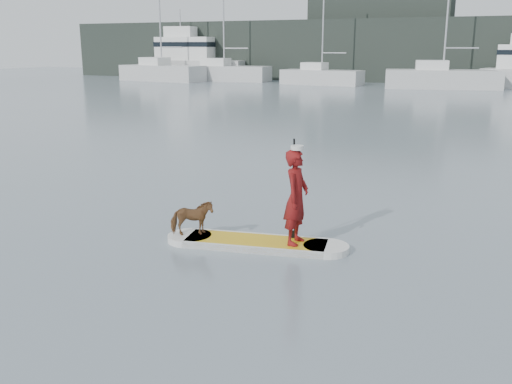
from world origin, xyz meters
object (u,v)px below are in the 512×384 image
at_px(paddleboard, 256,243).
at_px(sailboat_c, 321,76).
at_px(dog, 192,218).
at_px(sailboat_a, 161,72).
at_px(paddler, 296,197).
at_px(sailboat_b, 224,71).
at_px(motor_yacht_b, 191,60).
at_px(sailboat_d, 442,77).

distance_m(paddleboard, sailboat_c, 43.87).
xyz_separation_m(dog, sailboat_a, (-27.79, 41.12, 0.48)).
height_order(paddleboard, paddler, paddler).
relative_size(sailboat_a, sailboat_b, 0.96).
distance_m(paddleboard, sailboat_a, 50.11).
relative_size(sailboat_b, motor_yacht_b, 1.22).
xyz_separation_m(paddler, sailboat_d, (-2.52, 41.37, 0.02)).
relative_size(sailboat_c, motor_yacht_b, 0.94).
distance_m(sailboat_d, motor_yacht_b, 26.83).
xyz_separation_m(paddleboard, sailboat_b, (-23.17, 43.36, 0.89)).
relative_size(dog, sailboat_d, 0.06).
bearing_deg(sailboat_c, motor_yacht_b, 172.14).
distance_m(sailboat_b, sailboat_c, 10.79).
bearing_deg(paddleboard, dog, -180.00).
bearing_deg(paddleboard, sailboat_b, 107.00).
bearing_deg(sailboat_b, paddleboard, -64.79).
relative_size(paddler, sailboat_c, 0.16).
relative_size(dog, motor_yacht_b, 0.07).
relative_size(sailboat_d, motor_yacht_b, 1.20).
height_order(dog, sailboat_d, sailboat_d).
relative_size(paddler, sailboat_b, 0.12).
bearing_deg(motor_yacht_b, paddleboard, -65.54).
bearing_deg(sailboat_c, sailboat_b, 178.22).
bearing_deg(sailboat_a, paddleboard, -47.11).
height_order(paddleboard, sailboat_b, sailboat_b).
bearing_deg(motor_yacht_b, sailboat_a, -105.08).
bearing_deg(motor_yacht_b, dog, -66.74).
relative_size(paddleboard, sailboat_d, 0.24).
height_order(sailboat_b, sailboat_d, sailboat_b).
height_order(sailboat_b, motor_yacht_b, sailboat_b).
xyz_separation_m(paddler, sailboat_c, (-13.16, 41.92, -0.16)).
bearing_deg(paddler, paddleboard, 100.04).
bearing_deg(dog, motor_yacht_b, -4.68).
bearing_deg(dog, sailboat_a, -1.19).
bearing_deg(sailboat_d, sailboat_c, 166.06).
height_order(paddler, sailboat_a, sailboat_a).
xyz_separation_m(paddler, sailboat_a, (-29.66, 40.75, -0.02)).
distance_m(paddler, sailboat_b, 49.37).
bearing_deg(paddleboard, paddler, -0.00).
relative_size(sailboat_b, sailboat_c, 1.29).
distance_m(dog, sailboat_d, 41.74).
xyz_separation_m(paddler, sailboat_b, (-23.87, 43.22, 0.01)).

